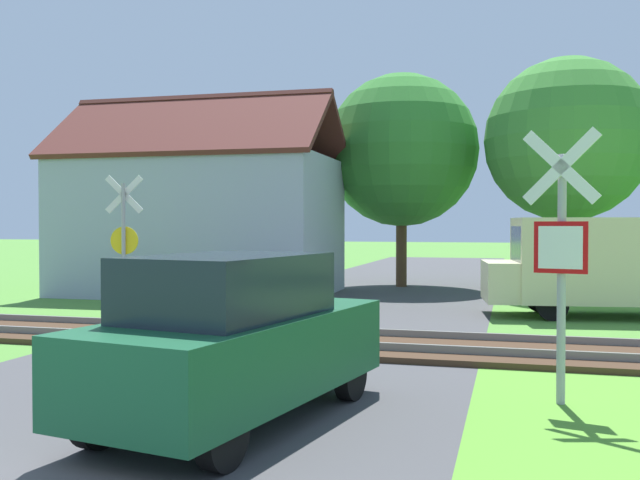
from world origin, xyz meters
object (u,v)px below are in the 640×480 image
object	(u,v)px
mail_truck	(604,262)
parked_car	(236,338)
tree_right	(567,140)
crossing_sign_far	(124,236)
house	(202,221)
stop_sign_near	(561,251)
tree_center	(402,151)

from	to	relation	value
mail_truck	parked_car	distance (m)	11.18
tree_right	mail_truck	size ratio (longest dim) A/B	1.39
tree_right	mail_truck	bearing A→B (deg)	-85.62
crossing_sign_far	tree_right	xyz separation A→B (m)	(10.12, 8.06, 2.80)
house	mail_truck	distance (m)	11.45
crossing_sign_far	mail_truck	xyz separation A→B (m)	(10.53, 2.61, -0.58)
parked_car	crossing_sign_far	bearing A→B (deg)	138.30
crossing_sign_far	parked_car	bearing A→B (deg)	-64.88
house	tree_right	distance (m)	11.24
tree_right	house	bearing A→B (deg)	-165.91
stop_sign_near	parked_car	xyz separation A→B (m)	(-3.35, -1.68, -0.89)
crossing_sign_far	mail_truck	distance (m)	10.87
crossing_sign_far	tree_center	xyz separation A→B (m)	(4.95, 9.25, 2.73)
crossing_sign_far	house	bearing A→B (deg)	83.26
crossing_sign_far	tree_right	distance (m)	13.23
stop_sign_near	tree_center	distance (m)	15.87
house	crossing_sign_far	bearing A→B (deg)	-85.29
house	mail_truck	xyz separation A→B (m)	(11.06, -2.77, -0.95)
stop_sign_near	crossing_sign_far	xyz separation A→B (m)	(-9.10, 5.81, 0.04)
stop_sign_near	house	distance (m)	14.77
house	parked_car	bearing A→B (deg)	-64.93
tree_center	house	bearing A→B (deg)	-144.81
house	tree_right	bearing A→B (deg)	13.17
house	tree_center	xyz separation A→B (m)	(5.48, 3.87, 2.36)
crossing_sign_far	house	world-z (taller)	house
tree_right	tree_center	bearing A→B (deg)	166.96
crossing_sign_far	parked_car	world-z (taller)	crossing_sign_far
tree_center	tree_right	size ratio (longest dim) A/B	1.01
stop_sign_near	house	xyz separation A→B (m)	(-9.63, 11.20, 0.41)
house	tree_right	world-z (taller)	tree_right
mail_truck	tree_right	bearing A→B (deg)	-3.17
mail_truck	parked_car	xyz separation A→B (m)	(-4.78, -10.10, -0.34)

